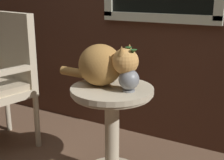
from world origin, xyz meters
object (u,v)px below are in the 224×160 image
Objects in this scene: wicker_side_table at (112,115)px; pewter_vase_with_ivy at (129,77)px; wicker_chair at (2,76)px; cat at (104,65)px.

pewter_vase_with_ivy is at bearing -7.06° from wicker_side_table.
cat is (0.92, 0.03, 0.20)m from wicker_chair.
pewter_vase_with_ivy reaches higher than wicker_side_table.
pewter_vase_with_ivy is at bearing -6.76° from cat.
wicker_side_table is 0.60× the size of wicker_chair.
pewter_vase_with_ivy is at bearing 0.22° from wicker_chair.
wicker_chair is 1.78× the size of cat.
cat is at bearing 173.24° from pewter_vase_with_ivy.
pewter_vase_with_ivy is (1.12, 0.00, 0.15)m from wicker_chair.
wicker_side_table is at bearing 172.94° from pewter_vase_with_ivy.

